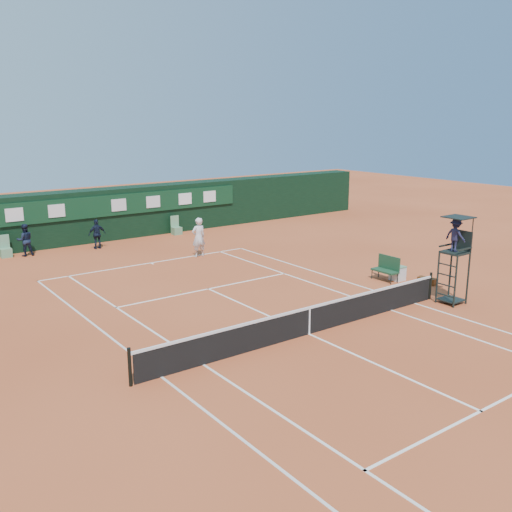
{
  "coord_description": "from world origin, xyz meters",
  "views": [
    {
      "loc": [
        -12.03,
        -13.4,
        7.07
      ],
      "look_at": [
        2.2,
        6.0,
        1.2
      ],
      "focal_mm": 40.0,
      "sensor_mm": 36.0,
      "label": 1
    }
  ],
  "objects_px": {
    "player": "(199,237)",
    "cooler": "(397,273)",
    "umpire_chair": "(456,242)",
    "player_bench": "(387,267)",
    "tennis_net": "(309,320)"
  },
  "relations": [
    {
      "from": "tennis_net",
      "to": "umpire_chair",
      "type": "bearing_deg",
      "value": -6.94
    },
    {
      "from": "umpire_chair",
      "to": "cooler",
      "type": "distance_m",
      "value": 4.1
    },
    {
      "from": "cooler",
      "to": "player",
      "type": "height_order",
      "value": "player"
    },
    {
      "from": "umpire_chair",
      "to": "tennis_net",
      "type": "bearing_deg",
      "value": 173.06
    },
    {
      "from": "player_bench",
      "to": "player",
      "type": "relative_size",
      "value": 0.58
    },
    {
      "from": "player_bench",
      "to": "cooler",
      "type": "xyz_separation_m",
      "value": [
        0.41,
        -0.28,
        -0.27
      ]
    },
    {
      "from": "umpire_chair",
      "to": "player",
      "type": "xyz_separation_m",
      "value": [
        -4.02,
        12.4,
        -1.43
      ]
    },
    {
      "from": "umpire_chair",
      "to": "player",
      "type": "bearing_deg",
      "value": 107.98
    },
    {
      "from": "player_bench",
      "to": "cooler",
      "type": "relative_size",
      "value": 1.86
    },
    {
      "from": "tennis_net",
      "to": "player",
      "type": "xyz_separation_m",
      "value": [
        2.62,
        11.59,
        0.52
      ]
    },
    {
      "from": "tennis_net",
      "to": "umpire_chair",
      "type": "relative_size",
      "value": 3.77
    },
    {
      "from": "umpire_chair",
      "to": "player_bench",
      "type": "distance_m",
      "value": 4.14
    },
    {
      "from": "player",
      "to": "cooler",
      "type": "bearing_deg",
      "value": 120.36
    },
    {
      "from": "player_bench",
      "to": "cooler",
      "type": "distance_m",
      "value": 0.56
    },
    {
      "from": "tennis_net",
      "to": "player",
      "type": "distance_m",
      "value": 11.9
    }
  ]
}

